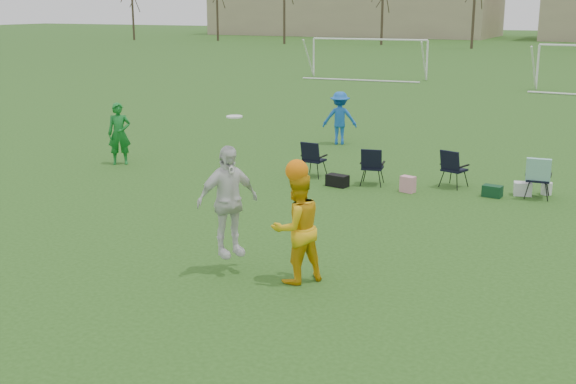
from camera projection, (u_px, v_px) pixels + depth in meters
The scene contains 6 objects.
ground at pixel (233, 291), 11.65m from camera, with size 260.00×260.00×0.00m, color #284E18.
fielder_green_near at pixel (119, 134), 20.72m from camera, with size 0.65×0.43×1.78m, color #147126.
fielder_blue at pixel (340, 118), 23.72m from camera, with size 1.12×0.64×1.74m, color blue.
center_contest at pixel (265, 214), 11.98m from camera, with size 2.28×1.29×2.72m.
sideline_setup at pixel (493, 174), 17.42m from camera, with size 9.30×1.81×1.72m.
goal_left at pixel (369, 47), 44.98m from camera, with size 7.39×0.76×2.46m.
Camera 1 is at (5.58, -9.37, 4.48)m, focal length 45.00 mm.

